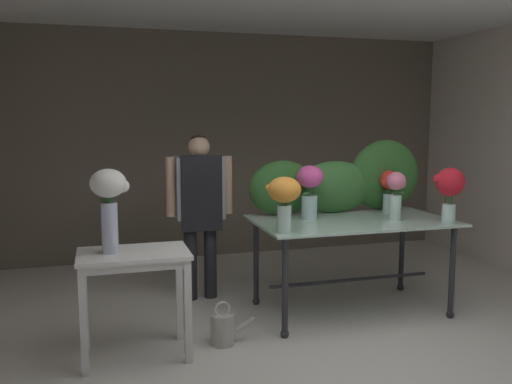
% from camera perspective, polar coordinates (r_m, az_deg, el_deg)
% --- Properties ---
extents(ground_plane, '(8.69, 8.69, 0.00)m').
position_cam_1_polar(ground_plane, '(5.23, 2.48, -11.42)').
color(ground_plane, beige).
extents(wall_back, '(5.81, 0.12, 2.76)m').
position_cam_1_polar(wall_back, '(6.85, -2.79, 4.88)').
color(wall_back, '#706656').
rests_on(wall_back, ground).
extents(display_table_glass, '(1.72, 1.01, 0.84)m').
position_cam_1_polar(display_table_glass, '(4.87, 10.01, -4.32)').
color(display_table_glass, '#ABCABB').
rests_on(display_table_glass, ground).
extents(side_table_white, '(0.78, 0.51, 0.78)m').
position_cam_1_polar(side_table_white, '(3.99, -12.74, -7.72)').
color(side_table_white, white).
rests_on(side_table_white, ground).
extents(florist, '(0.63, 0.24, 1.57)m').
position_cam_1_polar(florist, '(5.12, -5.94, -0.76)').
color(florist, '#232328').
rests_on(florist, ground).
extents(foliage_backdrop, '(1.72, 0.24, 0.68)m').
position_cam_1_polar(foliage_backdrop, '(5.18, 9.14, 1.04)').
color(foliage_backdrop, '#2D6028').
rests_on(foliage_backdrop, display_table_glass).
extents(vase_sunset_stock, '(0.27, 0.26, 0.44)m').
position_cam_1_polar(vase_sunset_stock, '(4.20, 2.99, -0.45)').
color(vase_sunset_stock, silver).
rests_on(vase_sunset_stock, display_table_glass).
extents(vase_crimson_snapdragons, '(0.26, 0.24, 0.47)m').
position_cam_1_polar(vase_crimson_snapdragons, '(4.85, 19.67, 0.44)').
color(vase_crimson_snapdragons, silver).
rests_on(vase_crimson_snapdragons, display_table_glass).
extents(vase_rosy_lilies, '(0.17, 0.16, 0.42)m').
position_cam_1_polar(vase_rosy_lilies, '(4.86, 14.53, -0.10)').
color(vase_rosy_lilies, silver).
rests_on(vase_rosy_lilies, display_table_glass).
extents(vase_fuchsia_tulips, '(0.24, 0.24, 0.48)m').
position_cam_1_polar(vase_fuchsia_tulips, '(4.78, 5.66, 0.47)').
color(vase_fuchsia_tulips, silver).
rests_on(vase_fuchsia_tulips, display_table_glass).
extents(vase_scarlet_carnations, '(0.19, 0.18, 0.40)m').
position_cam_1_polar(vase_scarlet_carnations, '(5.23, 13.81, 0.53)').
color(vase_scarlet_carnations, silver).
rests_on(vase_scarlet_carnations, display_table_glass).
extents(vase_white_roses_tall, '(0.27, 0.25, 0.60)m').
position_cam_1_polar(vase_white_roses_tall, '(3.89, -15.24, -0.72)').
color(vase_white_roses_tall, silver).
rests_on(vase_white_roses_tall, side_table_white).
extents(watering_can, '(0.35, 0.18, 0.34)m').
position_cam_1_polar(watering_can, '(4.27, -3.49, -14.13)').
color(watering_can, '#B7B2A8').
rests_on(watering_can, ground).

